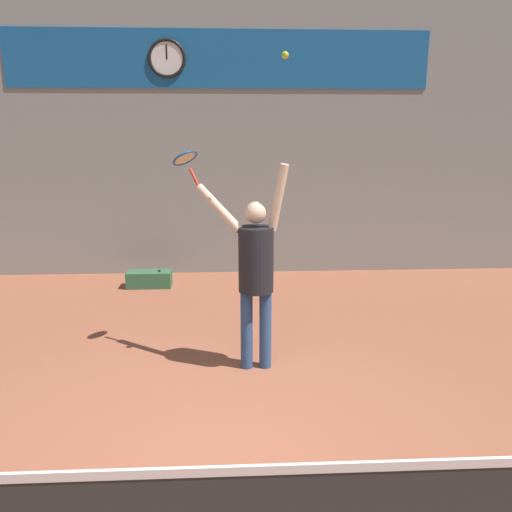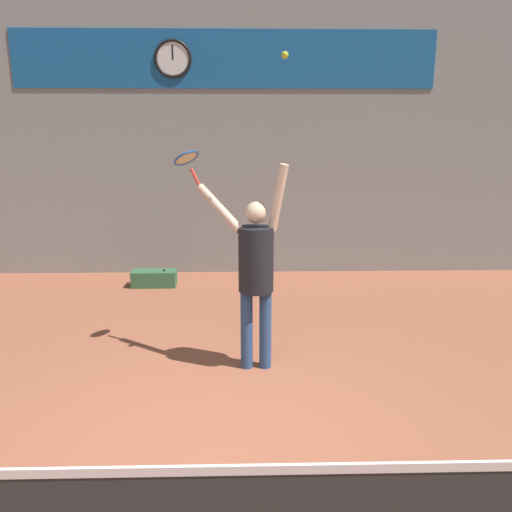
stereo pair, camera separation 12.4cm
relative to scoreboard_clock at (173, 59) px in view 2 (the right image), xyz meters
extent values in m
plane|color=#9E563D|center=(0.86, -5.63, -3.69)|extent=(18.00, 18.00, 0.00)
cube|color=gray|center=(0.86, 0.08, -1.19)|extent=(18.00, 0.10, 5.00)
cube|color=#195B9E|center=(0.86, 0.02, 0.00)|extent=(7.06, 0.02, 0.94)
cylinder|color=white|center=(0.00, 0.00, 0.00)|extent=(0.57, 0.02, 0.57)
torus|color=black|center=(0.00, 0.00, 0.00)|extent=(0.63, 0.06, 0.63)
cube|color=black|center=(0.00, -0.01, 0.10)|extent=(0.02, 0.01, 0.23)
cube|color=white|center=(0.86, -6.77, -2.76)|extent=(6.01, 0.02, 0.05)
cylinder|color=#2D4C7F|center=(1.18, -3.82, -3.25)|extent=(0.13, 0.13, 0.87)
cylinder|color=#2D4C7F|center=(1.39, -3.82, -3.25)|extent=(0.13, 0.13, 0.87)
cylinder|color=black|center=(1.28, -3.82, -2.47)|extent=(0.37, 0.37, 0.68)
sphere|color=beige|center=(1.28, -3.82, -1.98)|extent=(0.22, 0.22, 0.22)
cylinder|color=beige|center=(1.51, -3.86, -1.83)|extent=(0.24, 0.21, 0.69)
cylinder|color=beige|center=(0.91, -3.65, -1.96)|extent=(0.52, 0.45, 0.48)
cylinder|color=red|center=(0.65, -3.43, -1.66)|extent=(0.13, 0.12, 0.20)
torus|color=#1E51A5|center=(0.54, -3.34, -1.46)|extent=(0.38, 0.38, 0.18)
cylinder|color=beige|center=(0.54, -3.34, -1.46)|extent=(0.32, 0.32, 0.14)
sphere|color=#CCDB2D|center=(1.55, -3.95, -0.50)|extent=(0.07, 0.07, 0.07)
cylinder|color=silver|center=(-0.17, -0.84, -3.56)|extent=(0.07, 0.07, 0.26)
cylinder|color=black|center=(-0.17, -0.84, -3.41)|extent=(0.04, 0.04, 0.04)
cube|color=#33663F|center=(-0.34, -0.81, -3.55)|extent=(0.73, 0.31, 0.26)
camera|label=1|loc=(1.04, -8.83, -1.19)|focal=35.00mm
camera|label=2|loc=(1.16, -8.83, -1.19)|focal=35.00mm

